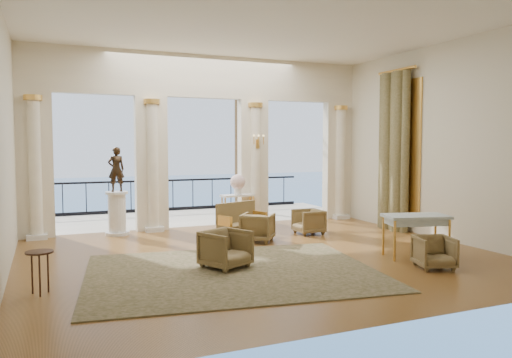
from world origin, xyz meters
name	(u,v)px	position (x,y,z in m)	size (l,w,h in m)	color
floor	(263,256)	(0.00, 0.00, 0.00)	(9.00, 9.00, 0.00)	#452910
room_walls	(289,104)	(0.00, -1.12, 2.88)	(9.00, 9.00, 9.00)	beige
arcade	(204,129)	(0.00, 3.82, 2.58)	(9.00, 0.56, 4.50)	#F9EECB
terrace	(186,218)	(0.00, 5.80, -0.05)	(10.00, 3.60, 0.10)	#A79F8E
balustrade	(173,198)	(0.00, 7.40, 0.41)	(9.00, 0.06, 1.03)	black
palm_tree	(238,86)	(2.00, 6.60, 4.09)	(2.00, 2.00, 4.50)	#4C3823
sea	(78,207)	(0.00, 60.00, -6.00)	(160.00, 160.00, 0.00)	#264B83
curtain	(393,151)	(4.28, 1.50, 2.02)	(0.33, 1.40, 4.09)	brown
window_frame	(399,148)	(4.47, 1.50, 2.10)	(0.04, 1.60, 3.40)	#EBB04D
wall_sconce	(258,143)	(1.40, 3.51, 2.23)	(0.30, 0.11, 0.33)	#EBB04D
rug	(233,272)	(-0.98, -0.94, 0.01)	(4.86, 3.78, 0.02)	#2B3317
armchair_a	(226,247)	(-0.98, -0.60, 0.37)	(0.73, 0.68, 0.75)	#4E4024
armchair_b	(434,251)	(2.40, -2.07, 0.32)	(0.62, 0.58, 0.63)	#4E4024
armchair_c	(308,220)	(2.02, 1.80, 0.33)	(0.64, 0.60, 0.66)	#4E4024
armchair_d	(258,226)	(0.49, 1.41, 0.35)	(0.69, 0.64, 0.71)	#4E4024
settee	(240,219)	(0.38, 2.22, 0.40)	(1.32, 0.91, 0.80)	#4E4024
game_table	(416,219)	(2.71, -1.22, 0.74)	(1.33, 0.95, 0.83)	#A1BCC7
pedestal	(117,214)	(-2.31, 3.50, 0.51)	(0.57, 0.57, 1.05)	silver
statue	(116,169)	(-2.31, 3.50, 1.59)	(0.39, 0.26, 1.07)	black
console_table	(238,200)	(0.82, 3.52, 0.71)	(0.94, 0.47, 0.86)	silver
urn	(238,183)	(0.82, 3.52, 1.16)	(0.40, 0.40, 0.54)	silver
side_table	(39,257)	(-4.00, -1.00, 0.55)	(0.39, 0.39, 0.64)	black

